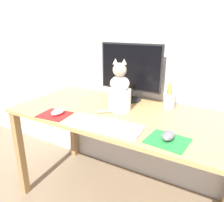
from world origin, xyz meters
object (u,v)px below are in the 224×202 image
object	(u,v)px
computer_mouse_left	(58,112)
monitor	(131,70)
keyboard	(103,125)
pen_cup	(169,101)
computer_mouse_right	(168,135)
cat	(120,91)

from	to	relation	value
computer_mouse_left	monitor	bearing A→B (deg)	61.02
keyboard	pen_cup	world-z (taller)	pen_cup
computer_mouse_right	computer_mouse_left	bearing A→B (deg)	-177.39
computer_mouse_left	keyboard	bearing A→B (deg)	-0.98
cat	pen_cup	bearing A→B (deg)	16.65
monitor	computer_mouse_left	world-z (taller)	monitor
computer_mouse_right	pen_cup	distance (m)	0.46
monitor	computer_mouse_left	distance (m)	0.61
keyboard	computer_mouse_left	size ratio (longest dim) A/B	4.32
monitor	cat	world-z (taller)	monitor
keyboard	cat	world-z (taller)	cat
cat	pen_cup	size ratio (longest dim) A/B	1.93
computer_mouse_left	cat	xyz separation A→B (m)	(0.30, 0.28, 0.11)
computer_mouse_left	cat	bearing A→B (deg)	43.17
monitor	pen_cup	bearing A→B (deg)	-3.60
cat	computer_mouse_left	bearing A→B (deg)	-154.82
computer_mouse_left	cat	world-z (taller)	cat
pen_cup	monitor	bearing A→B (deg)	176.40
cat	pen_cup	xyz separation A→B (m)	(0.29, 0.20, -0.08)
computer_mouse_left	computer_mouse_right	world-z (taller)	computer_mouse_right
keyboard	pen_cup	size ratio (longest dim) A/B	2.58
computer_mouse_left	computer_mouse_right	bearing A→B (deg)	2.61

